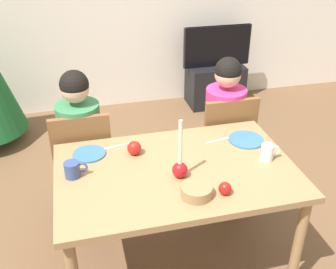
% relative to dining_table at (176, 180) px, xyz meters
% --- Properties ---
extents(ground_plane, '(7.68, 7.68, 0.00)m').
position_rel_dining_table_xyz_m(ground_plane, '(0.00, 0.00, -0.67)').
color(ground_plane, brown).
extents(dining_table, '(1.40, 0.90, 0.75)m').
position_rel_dining_table_xyz_m(dining_table, '(0.00, 0.00, 0.00)').
color(dining_table, '#99754C').
rests_on(dining_table, ground).
extents(chair_left, '(0.40, 0.40, 0.90)m').
position_rel_dining_table_xyz_m(chair_left, '(-0.53, 0.61, -0.15)').
color(chair_left, brown).
rests_on(chair_left, ground).
extents(chair_right, '(0.40, 0.40, 0.90)m').
position_rel_dining_table_xyz_m(chair_right, '(0.55, 0.61, -0.15)').
color(chair_right, brown).
rests_on(chair_right, ground).
extents(person_left_child, '(0.30, 0.30, 1.17)m').
position_rel_dining_table_xyz_m(person_left_child, '(-0.53, 0.64, -0.10)').
color(person_left_child, '#33384C').
rests_on(person_left_child, ground).
extents(person_right_child, '(0.30, 0.30, 1.17)m').
position_rel_dining_table_xyz_m(person_right_child, '(0.55, 0.64, -0.10)').
color(person_right_child, '#33384C').
rests_on(person_right_child, ground).
extents(tv_stand, '(0.64, 0.40, 0.48)m').
position_rel_dining_table_xyz_m(tv_stand, '(1.10, 2.30, -0.43)').
color(tv_stand, black).
rests_on(tv_stand, ground).
extents(tv, '(0.79, 0.05, 0.46)m').
position_rel_dining_table_xyz_m(tv, '(1.10, 2.30, 0.04)').
color(tv, black).
rests_on(tv, tv_stand).
extents(candle_centerpiece, '(0.09, 0.09, 0.36)m').
position_rel_dining_table_xyz_m(candle_centerpiece, '(-0.00, -0.08, 0.16)').
color(candle_centerpiece, red).
rests_on(candle_centerpiece, dining_table).
extents(plate_left, '(0.20, 0.20, 0.01)m').
position_rel_dining_table_xyz_m(plate_left, '(-0.48, 0.28, 0.09)').
color(plate_left, teal).
rests_on(plate_left, dining_table).
extents(plate_right, '(0.23, 0.23, 0.01)m').
position_rel_dining_table_xyz_m(plate_right, '(0.53, 0.20, 0.09)').
color(plate_right, teal).
rests_on(plate_right, dining_table).
extents(mug_left, '(0.13, 0.09, 0.09)m').
position_rel_dining_table_xyz_m(mug_left, '(-0.59, 0.07, 0.13)').
color(mug_left, '#33477F').
rests_on(mug_left, dining_table).
extents(mug_right, '(0.12, 0.08, 0.10)m').
position_rel_dining_table_xyz_m(mug_right, '(0.56, -0.04, 0.13)').
color(mug_right, white).
rests_on(mug_right, dining_table).
extents(fork_left, '(0.18, 0.05, 0.01)m').
position_rel_dining_table_xyz_m(fork_left, '(-0.31, 0.33, 0.09)').
color(fork_left, silver).
rests_on(fork_left, dining_table).
extents(fork_right, '(0.18, 0.05, 0.01)m').
position_rel_dining_table_xyz_m(fork_right, '(0.35, 0.24, 0.09)').
color(fork_right, silver).
rests_on(fork_right, dining_table).
extents(bowl_walnuts, '(0.17, 0.17, 0.06)m').
position_rel_dining_table_xyz_m(bowl_walnuts, '(0.04, -0.27, 0.11)').
color(bowl_walnuts, '#99754C').
rests_on(bowl_walnuts, dining_table).
extents(apple_near_candle, '(0.07, 0.07, 0.07)m').
position_rel_dining_table_xyz_m(apple_near_candle, '(0.19, -0.29, 0.12)').
color(apple_near_candle, '#B01814').
rests_on(apple_near_candle, dining_table).
extents(apple_by_left_plate, '(0.09, 0.09, 0.09)m').
position_rel_dining_table_xyz_m(apple_by_left_plate, '(-0.21, 0.22, 0.13)').
color(apple_by_left_plate, '#AF1C14').
rests_on(apple_by_left_plate, dining_table).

